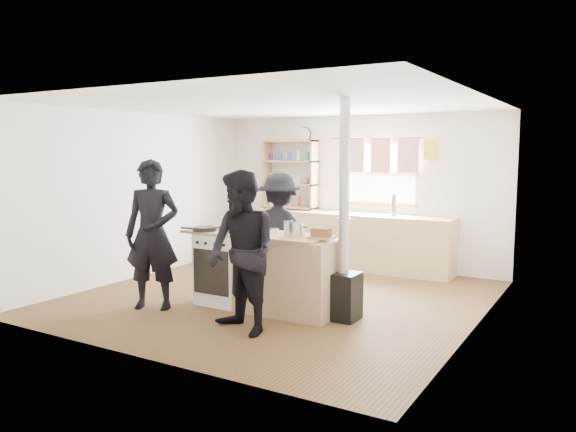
# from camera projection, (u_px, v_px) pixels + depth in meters

# --- Properties ---
(ground) EXTENTS (5.00, 5.00, 0.01)m
(ground) POSITION_uv_depth(u_px,v_px,m) (279.00, 298.00, 7.38)
(ground) COLOR brown
(ground) RESTS_ON ground
(back_counter) EXTENTS (3.40, 0.55, 0.90)m
(back_counter) POSITION_uv_depth(u_px,v_px,m) (349.00, 241.00, 9.22)
(back_counter) COLOR tan
(back_counter) RESTS_ON ground
(shelving_unit) EXTENTS (1.00, 0.28, 1.20)m
(shelving_unit) POSITION_uv_depth(u_px,v_px,m) (290.00, 174.00, 9.81)
(shelving_unit) COLOR tan
(shelving_unit) RESTS_ON back_counter
(thermos) EXTENTS (0.10, 0.10, 0.32)m
(thermos) POSITION_uv_depth(u_px,v_px,m) (394.00, 206.00, 8.77)
(thermos) COLOR silver
(thermos) RESTS_ON back_counter
(cooking_island) EXTENTS (1.97, 0.64, 0.93)m
(cooking_island) POSITION_uv_depth(u_px,v_px,m) (266.00, 271.00, 6.78)
(cooking_island) COLOR white
(cooking_island) RESTS_ON ground
(skillet_greens) EXTENTS (0.35, 0.35, 0.05)m
(skillet_greens) POSITION_uv_depth(u_px,v_px,m) (204.00, 229.00, 6.94)
(skillet_greens) COLOR black
(skillet_greens) RESTS_ON cooking_island
(roast_tray) EXTENTS (0.34, 0.26, 0.06)m
(roast_tray) POSITION_uv_depth(u_px,v_px,m) (261.00, 231.00, 6.70)
(roast_tray) COLOR silver
(roast_tray) RESTS_ON cooking_island
(stockpot_stove) EXTENTS (0.20, 0.20, 0.17)m
(stockpot_stove) POSITION_uv_depth(u_px,v_px,m) (239.00, 223.00, 7.11)
(stockpot_stove) COLOR silver
(stockpot_stove) RESTS_ON cooking_island
(stockpot_counter) EXTENTS (0.26, 0.26, 0.20)m
(stockpot_counter) POSITION_uv_depth(u_px,v_px,m) (295.00, 228.00, 6.53)
(stockpot_counter) COLOR silver
(stockpot_counter) RESTS_ON cooking_island
(bread_board) EXTENTS (0.29, 0.22, 0.12)m
(bread_board) POSITION_uv_depth(u_px,v_px,m) (321.00, 234.00, 6.33)
(bread_board) COLOR tan
(bread_board) RESTS_ON cooking_island
(flue_heater) EXTENTS (0.35, 0.35, 2.50)m
(flue_heater) POSITION_uv_depth(u_px,v_px,m) (343.00, 264.00, 6.35)
(flue_heater) COLOR black
(flue_heater) RESTS_ON ground
(person_near_left) EXTENTS (0.78, 0.67, 1.82)m
(person_near_left) POSITION_uv_depth(u_px,v_px,m) (152.00, 235.00, 6.78)
(person_near_left) COLOR black
(person_near_left) RESTS_ON ground
(person_near_right) EXTENTS (1.01, 0.90, 1.72)m
(person_near_right) POSITION_uv_depth(u_px,v_px,m) (242.00, 253.00, 5.84)
(person_near_right) COLOR black
(person_near_right) RESTS_ON ground
(person_far) EXTENTS (1.09, 0.67, 1.62)m
(person_far) POSITION_uv_depth(u_px,v_px,m) (280.00, 233.00, 7.61)
(person_far) COLOR black
(person_far) RESTS_ON ground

